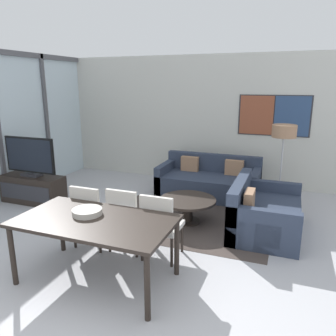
{
  "coord_description": "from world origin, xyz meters",
  "views": [
    {
      "loc": [
        1.72,
        -1.93,
        2.19
      ],
      "look_at": [
        0.01,
        2.55,
        0.95
      ],
      "focal_mm": 35.0,
      "sensor_mm": 36.0,
      "label": 1
    }
  ],
  "objects_px": {
    "dining_chair_left": "(91,212)",
    "dining_chair_centre": "(126,216)",
    "tv_console": "(33,189)",
    "sofa_side": "(261,214)",
    "coffee_table": "(188,205)",
    "fruit_bowl": "(87,211)",
    "dining_chair_right": "(160,223)",
    "television": "(30,157)",
    "dining_table": "(95,225)",
    "floor_lamp": "(284,136)",
    "sofa_main": "(209,182)"
  },
  "relations": [
    {
      "from": "tv_console",
      "to": "dining_table",
      "type": "xyz_separation_m",
      "value": [
        2.52,
        -1.74,
        0.41
      ]
    },
    {
      "from": "sofa_side",
      "to": "dining_chair_left",
      "type": "xyz_separation_m",
      "value": [
        -2.11,
        -1.35,
        0.23
      ]
    },
    {
      "from": "coffee_table",
      "to": "fruit_bowl",
      "type": "height_order",
      "value": "fruit_bowl"
    },
    {
      "from": "television",
      "to": "fruit_bowl",
      "type": "relative_size",
      "value": 3.18
    },
    {
      "from": "television",
      "to": "coffee_table",
      "type": "relative_size",
      "value": 1.18
    },
    {
      "from": "dining_chair_centre",
      "to": "fruit_bowl",
      "type": "distance_m",
      "value": 0.72
    },
    {
      "from": "dining_table",
      "to": "dining_chair_right",
      "type": "distance_m",
      "value": 0.85
    },
    {
      "from": "tv_console",
      "to": "dining_chair_centre",
      "type": "distance_m",
      "value": 2.73
    },
    {
      "from": "dining_chair_left",
      "to": "dining_chair_centre",
      "type": "height_order",
      "value": "same"
    },
    {
      "from": "fruit_bowl",
      "to": "dining_chair_right",
      "type": "bearing_deg",
      "value": 41.64
    },
    {
      "from": "dining_chair_right",
      "to": "television",
      "type": "bearing_deg",
      "value": 160.4
    },
    {
      "from": "coffee_table",
      "to": "dining_table",
      "type": "distance_m",
      "value": 1.99
    },
    {
      "from": "sofa_side",
      "to": "dining_chair_left",
      "type": "distance_m",
      "value": 2.52
    },
    {
      "from": "dining_table",
      "to": "sofa_side",
      "type": "bearing_deg",
      "value": 51.24
    },
    {
      "from": "fruit_bowl",
      "to": "dining_table",
      "type": "bearing_deg",
      "value": -28.55
    },
    {
      "from": "television",
      "to": "dining_chair_left",
      "type": "height_order",
      "value": "television"
    },
    {
      "from": "sofa_main",
      "to": "dining_chair_right",
      "type": "distance_m",
      "value": 2.71
    },
    {
      "from": "sofa_main",
      "to": "dining_chair_right",
      "type": "relative_size",
      "value": 2.21
    },
    {
      "from": "tv_console",
      "to": "dining_chair_centre",
      "type": "xyz_separation_m",
      "value": [
        2.52,
        -1.02,
        0.24
      ]
    },
    {
      "from": "dining_chair_left",
      "to": "sofa_main",
      "type": "bearing_deg",
      "value": 70.09
    },
    {
      "from": "dining_chair_centre",
      "to": "floor_lamp",
      "type": "height_order",
      "value": "floor_lamp"
    },
    {
      "from": "dining_table",
      "to": "floor_lamp",
      "type": "xyz_separation_m",
      "value": [
        1.82,
        3.2,
        0.63
      ]
    },
    {
      "from": "television",
      "to": "dining_chair_right",
      "type": "bearing_deg",
      "value": -19.6
    },
    {
      "from": "sofa_main",
      "to": "dining_chair_centre",
      "type": "height_order",
      "value": "dining_chair_centre"
    },
    {
      "from": "coffee_table",
      "to": "dining_chair_centre",
      "type": "distance_m",
      "value": 1.28
    },
    {
      "from": "dining_chair_right",
      "to": "fruit_bowl",
      "type": "bearing_deg",
      "value": -138.36
    },
    {
      "from": "tv_console",
      "to": "television",
      "type": "height_order",
      "value": "television"
    },
    {
      "from": "dining_chair_left",
      "to": "dining_chair_right",
      "type": "height_order",
      "value": "same"
    },
    {
      "from": "tv_console",
      "to": "television",
      "type": "relative_size",
      "value": 1.13
    },
    {
      "from": "coffee_table",
      "to": "dining_chair_right",
      "type": "relative_size",
      "value": 1.03
    },
    {
      "from": "coffee_table",
      "to": "dining_chair_left",
      "type": "xyz_separation_m",
      "value": [
        -0.98,
        -1.24,
        0.2
      ]
    },
    {
      "from": "sofa_side",
      "to": "coffee_table",
      "type": "bearing_deg",
      "value": 95.53
    },
    {
      "from": "coffee_table",
      "to": "dining_table",
      "type": "relative_size",
      "value": 0.52
    },
    {
      "from": "dining_table",
      "to": "dining_chair_right",
      "type": "height_order",
      "value": "dining_chair_right"
    },
    {
      "from": "sofa_side",
      "to": "coffee_table",
      "type": "relative_size",
      "value": 1.65
    },
    {
      "from": "television",
      "to": "sofa_main",
      "type": "bearing_deg",
      "value": 28.4
    },
    {
      "from": "dining_table",
      "to": "dining_chair_centre",
      "type": "xyz_separation_m",
      "value": [
        -0.0,
        0.72,
        -0.18
      ]
    },
    {
      "from": "dining_chair_right",
      "to": "floor_lamp",
      "type": "relative_size",
      "value": 0.59
    },
    {
      "from": "dining_table",
      "to": "floor_lamp",
      "type": "relative_size",
      "value": 1.17
    },
    {
      "from": "sofa_main",
      "to": "television",
      "type": "bearing_deg",
      "value": -151.6
    },
    {
      "from": "tv_console",
      "to": "sofa_side",
      "type": "distance_m",
      "value": 4.14
    },
    {
      "from": "tv_console",
      "to": "coffee_table",
      "type": "bearing_deg",
      "value": 2.92
    },
    {
      "from": "dining_chair_left",
      "to": "dining_chair_centre",
      "type": "relative_size",
      "value": 1.0
    },
    {
      "from": "dining_chair_centre",
      "to": "fruit_bowl",
      "type": "bearing_deg",
      "value": -103.56
    },
    {
      "from": "dining_chair_centre",
      "to": "sofa_main",
      "type": "bearing_deg",
      "value": 79.73
    },
    {
      "from": "tv_console",
      "to": "coffee_table",
      "type": "height_order",
      "value": "tv_console"
    },
    {
      "from": "fruit_bowl",
      "to": "floor_lamp",
      "type": "xyz_separation_m",
      "value": [
        1.98,
        3.11,
        0.52
      ]
    },
    {
      "from": "tv_console",
      "to": "television",
      "type": "distance_m",
      "value": 0.62
    },
    {
      "from": "dining_chair_left",
      "to": "dining_chair_centre",
      "type": "xyz_separation_m",
      "value": [
        0.5,
        0.07,
        0.0
      ]
    },
    {
      "from": "tv_console",
      "to": "fruit_bowl",
      "type": "height_order",
      "value": "fruit_bowl"
    }
  ]
}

